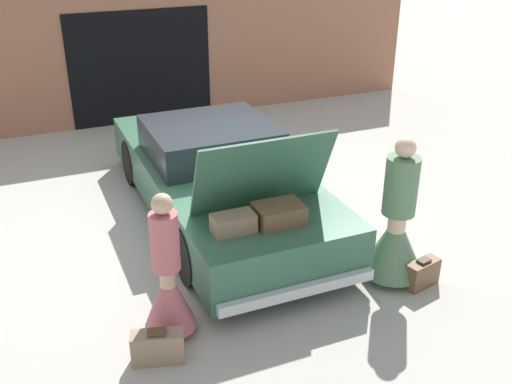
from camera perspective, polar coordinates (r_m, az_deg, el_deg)
ground_plane at (r=8.56m, az=-3.53°, el=-2.10°), size 40.00×40.00×0.00m
garage_wall_back at (r=12.22m, az=-11.06°, el=12.96°), size 12.00×0.14×2.80m
car at (r=8.32m, az=-3.67°, el=1.47°), size 1.96×5.00×1.74m
person_left at (r=6.08m, az=-8.37°, el=-8.78°), size 0.54×0.54×1.58m
person_right at (r=7.03m, az=13.18°, el=-3.63°), size 0.71×0.71×1.76m
suitcase_beside_left_person at (r=5.98m, az=-9.33°, el=-14.36°), size 0.53×0.32×0.36m
suitcase_beside_right_person at (r=7.18m, az=15.53°, el=-7.49°), size 0.46×0.27×0.35m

